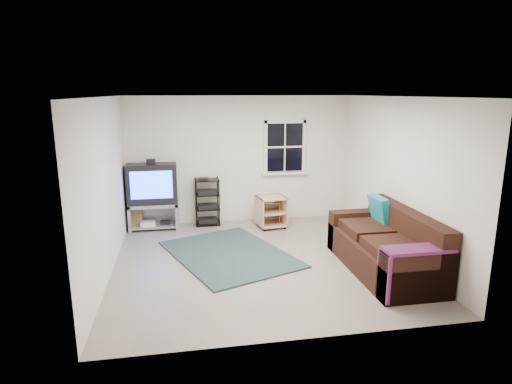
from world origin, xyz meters
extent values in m
plane|color=gray|center=(0.00, 0.00, 0.00)|extent=(4.60, 4.60, 0.00)
plane|color=white|center=(0.00, 0.00, 2.60)|extent=(4.60, 4.60, 0.00)
plane|color=white|center=(0.00, 2.30, 1.30)|extent=(4.60, 0.00, 4.60)
plane|color=white|center=(0.00, -2.30, 1.30)|extent=(4.60, 0.00, 4.60)
plane|color=white|center=(-2.30, 0.00, 1.30)|extent=(0.00, 4.60, 4.60)
plane|color=white|center=(2.30, 0.00, 1.30)|extent=(0.00, 4.60, 4.60)
cube|color=black|center=(0.95, 2.28, 1.55)|extent=(0.80, 0.01, 1.02)
cube|color=silver|center=(0.95, 2.26, 2.07)|extent=(0.88, 0.06, 0.06)
cube|color=silver|center=(0.95, 2.25, 1.00)|extent=(0.98, 0.14, 0.05)
cube|color=silver|center=(0.54, 2.26, 1.55)|extent=(0.06, 0.06, 1.10)
cube|color=silver|center=(1.36, 2.26, 1.55)|extent=(0.06, 0.06, 1.10)
cube|color=silver|center=(0.95, 2.27, 1.55)|extent=(0.78, 0.04, 0.04)
cube|color=gray|center=(-1.77, 2.03, 0.50)|extent=(0.96, 0.48, 0.06)
cube|color=gray|center=(-2.22, 2.03, 0.26)|extent=(0.06, 0.48, 0.53)
cube|color=gray|center=(-1.32, 2.03, 0.26)|extent=(0.06, 0.48, 0.53)
cube|color=gray|center=(-1.77, 2.03, 0.07)|extent=(0.84, 0.44, 0.04)
cube|color=gray|center=(-1.77, 2.25, 0.26)|extent=(0.96, 0.04, 0.53)
cube|color=silver|center=(-1.89, 1.99, 0.12)|extent=(0.29, 0.23, 0.08)
cube|color=black|center=(-1.56, 2.03, 0.11)|extent=(0.19, 0.17, 0.06)
cube|color=black|center=(-1.77, 2.03, 0.92)|extent=(0.96, 0.40, 0.79)
cube|color=#1E4AFF|center=(-1.77, 1.82, 0.94)|extent=(0.79, 0.01, 0.53)
cube|color=black|center=(-1.77, 2.03, 1.36)|extent=(0.17, 0.12, 0.10)
cylinder|color=black|center=(-0.92, 1.94, 0.49)|extent=(0.02, 0.02, 0.98)
cylinder|color=black|center=(-0.47, 1.94, 0.49)|extent=(0.02, 0.02, 0.98)
cylinder|color=black|center=(-0.92, 2.26, 0.49)|extent=(0.02, 0.02, 0.98)
cylinder|color=black|center=(-0.47, 2.26, 0.49)|extent=(0.02, 0.02, 0.98)
cube|color=black|center=(-0.70, 2.10, 0.04)|extent=(0.49, 0.36, 0.02)
cube|color=black|center=(-0.70, 2.10, 0.09)|extent=(0.38, 0.29, 0.08)
cube|color=black|center=(-0.70, 2.10, 0.34)|extent=(0.49, 0.36, 0.02)
cube|color=black|center=(-0.70, 2.10, 0.39)|extent=(0.38, 0.29, 0.08)
cube|color=black|center=(-0.70, 2.10, 0.64)|extent=(0.49, 0.36, 0.02)
cube|color=black|center=(-0.70, 2.10, 0.69)|extent=(0.38, 0.29, 0.08)
cube|color=black|center=(-0.70, 2.10, 0.94)|extent=(0.49, 0.36, 0.02)
cube|color=#D5AD83|center=(0.55, 1.72, 0.62)|extent=(0.60, 0.60, 0.02)
cube|color=#D5AD83|center=(0.55, 1.72, 0.06)|extent=(0.60, 0.60, 0.02)
cube|color=#D5AD83|center=(0.30, 1.68, 0.34)|extent=(0.10, 0.53, 0.57)
cube|color=#D5AD83|center=(0.80, 1.76, 0.34)|extent=(0.10, 0.53, 0.57)
cube|color=#D5AD83|center=(0.51, 1.97, 0.34)|extent=(0.48, 0.10, 0.57)
cube|color=#D5AD83|center=(0.55, 1.72, 0.32)|extent=(0.56, 0.57, 0.02)
cylinder|color=black|center=(0.37, 1.48, 0.03)|extent=(0.05, 0.05, 0.05)
cylinder|color=black|center=(0.73, 1.96, 0.03)|extent=(0.05, 0.05, 0.05)
cube|color=#D5AD83|center=(0.56, 2.00, 0.47)|extent=(0.48, 0.48, 0.02)
cube|color=#D5AD83|center=(0.56, 2.00, 0.06)|extent=(0.48, 0.48, 0.02)
cube|color=#D5AD83|center=(0.35, 2.02, 0.26)|extent=(0.06, 0.43, 0.43)
cube|color=#D5AD83|center=(0.76, 1.98, 0.26)|extent=(0.06, 0.43, 0.43)
cube|color=#D5AD83|center=(0.58, 2.21, 0.26)|extent=(0.39, 0.06, 0.43)
cube|color=#D5AD83|center=(0.56, 2.00, 0.24)|extent=(0.43, 0.45, 0.02)
cylinder|color=black|center=(0.37, 1.85, 0.02)|extent=(0.05, 0.05, 0.05)
cylinder|color=black|center=(0.75, 2.15, 0.02)|extent=(0.05, 0.05, 0.05)
cylinder|color=silver|center=(0.50, 1.92, 0.49)|extent=(0.31, 0.31, 0.02)
cube|color=black|center=(1.78, -0.69, 0.23)|extent=(0.99, 2.19, 0.46)
cube|color=black|center=(2.14, -0.69, 0.70)|extent=(0.26, 2.19, 0.47)
cube|color=black|center=(1.78, 0.27, 0.34)|extent=(0.99, 0.26, 0.68)
cube|color=black|center=(1.78, -1.66, 0.34)|extent=(0.99, 0.26, 0.68)
cube|color=black|center=(1.69, -1.13, 0.53)|extent=(0.66, 0.79, 0.14)
cube|color=black|center=(1.69, -0.25, 0.53)|extent=(0.66, 0.79, 0.14)
cube|color=#1CAAA8|center=(1.97, -0.09, 0.79)|extent=(0.22, 0.53, 0.46)
cube|color=navy|center=(1.75, -1.66, 0.70)|extent=(0.91, 0.33, 0.04)
cube|color=navy|center=(1.30, -1.66, 0.36)|extent=(0.04, 0.33, 0.64)
cube|color=#312016|center=(-0.46, 0.35, 0.01)|extent=(2.40, 2.76, 0.03)
cube|color=brown|center=(-2.15, 2.15, 0.21)|extent=(0.31, 0.21, 0.42)
camera|label=1|loc=(-1.20, -6.38, 2.67)|focal=30.00mm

